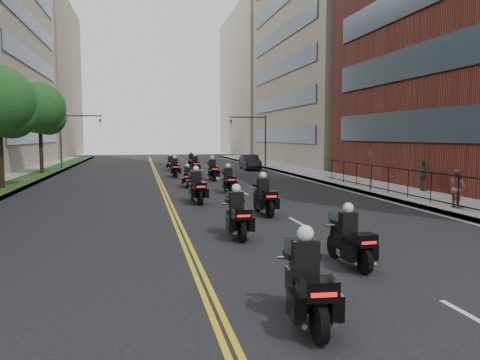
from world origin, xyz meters
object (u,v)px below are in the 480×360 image
at_px(motorcycle_0, 307,286).
at_px(motorcycle_7, 213,171).
at_px(motorcycle_10, 170,164).
at_px(pedestrian_b, 458,188).
at_px(pedestrian_c, 423,176).
at_px(motorcycle_11, 191,161).
at_px(motorcycle_1, 350,242).
at_px(motorcycle_3, 264,198).
at_px(motorcycle_8, 175,168).
at_px(motorcycle_6, 188,178).
at_px(motorcycle_5, 228,181).
at_px(motorcycle_9, 195,165).
at_px(motorcycle_2, 237,216).
at_px(motorcycle_4, 197,188).
at_px(parked_sedan, 250,162).

relative_size(motorcycle_0, motorcycle_7, 0.95).
distance_m(motorcycle_10, pedestrian_b, 30.10).
bearing_deg(pedestrian_b, pedestrian_c, -16.66).
bearing_deg(motorcycle_11, pedestrian_b, -72.28).
relative_size(motorcycle_1, motorcycle_10, 1.03).
bearing_deg(motorcycle_3, motorcycle_8, 94.03).
relative_size(motorcycle_6, motorcycle_10, 0.96).
bearing_deg(motorcycle_6, motorcycle_11, 89.29).
xyz_separation_m(motorcycle_10, motorcycle_11, (2.50, 4.11, 0.04)).
relative_size(motorcycle_5, motorcycle_8, 0.99).
height_order(motorcycle_1, pedestrian_c, pedestrian_c).
distance_m(motorcycle_5, motorcycle_6, 4.22).
bearing_deg(motorcycle_3, motorcycle_1, -92.13).
distance_m(motorcycle_7, motorcycle_11, 15.27).
xyz_separation_m(motorcycle_5, motorcycle_11, (0.27, 23.33, -0.01)).
height_order(motorcycle_3, motorcycle_9, motorcycle_3).
bearing_deg(motorcycle_10, motorcycle_2, -84.08).
xyz_separation_m(motorcycle_3, motorcycle_5, (-0.06, 7.94, -0.03)).
bearing_deg(motorcycle_4, motorcycle_11, 79.39).
bearing_deg(motorcycle_0, motorcycle_9, 91.37).
bearing_deg(motorcycle_10, pedestrian_c, -52.84).
bearing_deg(parked_sedan, motorcycle_1, -96.21).
bearing_deg(motorcycle_4, motorcycle_6, 82.79).
distance_m(motorcycle_3, motorcycle_5, 7.94).
distance_m(motorcycle_5, motorcycle_9, 15.85).
relative_size(motorcycle_2, motorcycle_8, 1.00).
height_order(motorcycle_2, motorcycle_6, motorcycle_2).
bearing_deg(motorcycle_2, motorcycle_3, 63.61).
bearing_deg(motorcycle_7, motorcycle_9, 92.90).
relative_size(motorcycle_4, motorcycle_9, 1.06).
height_order(motorcycle_3, pedestrian_c, pedestrian_c).
distance_m(motorcycle_8, pedestrian_c, 19.61).
relative_size(motorcycle_1, motorcycle_9, 0.93).
distance_m(motorcycle_7, motorcycle_8, 4.43).
relative_size(motorcycle_11, pedestrian_c, 1.31).
bearing_deg(motorcycle_2, motorcycle_5, 80.38).
xyz_separation_m(motorcycle_2, motorcycle_7, (2.26, 20.17, 0.04)).
bearing_deg(motorcycle_3, pedestrian_b, -8.09).
bearing_deg(motorcycle_9, motorcycle_0, -92.83).
height_order(motorcycle_7, motorcycle_9, motorcycle_7).
relative_size(pedestrian_b, pedestrian_c, 0.99).
bearing_deg(motorcycle_0, motorcycle_1, 59.01).
bearing_deg(motorcycle_7, motorcycle_1, -90.49).
height_order(motorcycle_3, pedestrian_b, pedestrian_b).
bearing_deg(motorcycle_11, motorcycle_10, -118.72).
bearing_deg(motorcycle_2, motorcycle_8, 90.49).
relative_size(motorcycle_3, motorcycle_9, 1.03).
xyz_separation_m(motorcycle_7, pedestrian_c, (10.93, -10.60, 0.30)).
height_order(motorcycle_2, motorcycle_11, motorcycle_2).
bearing_deg(motorcycle_7, motorcycle_3, -91.02).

